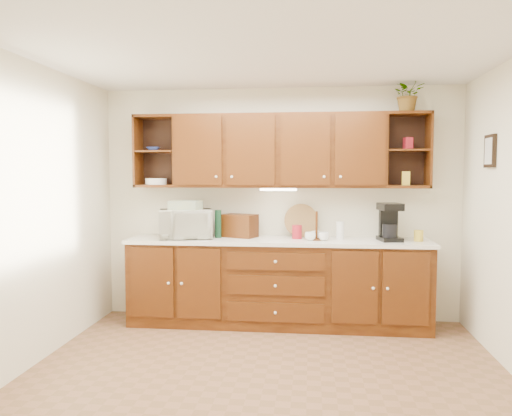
% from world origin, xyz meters
% --- Properties ---
extents(floor, '(4.00, 4.00, 0.00)m').
position_xyz_m(floor, '(0.00, 0.00, 0.00)').
color(floor, brown).
rests_on(floor, ground).
extents(ceiling, '(4.00, 4.00, 0.00)m').
position_xyz_m(ceiling, '(0.00, 0.00, 2.60)').
color(ceiling, white).
rests_on(ceiling, back_wall).
extents(back_wall, '(4.00, 0.00, 4.00)m').
position_xyz_m(back_wall, '(0.00, 1.75, 1.30)').
color(back_wall, '#F0E9CA').
rests_on(back_wall, floor).
extents(left_wall, '(0.00, 3.50, 3.50)m').
position_xyz_m(left_wall, '(-2.00, 0.00, 1.30)').
color(left_wall, '#F0E9CA').
rests_on(left_wall, floor).
extents(base_cabinets, '(3.20, 0.60, 0.90)m').
position_xyz_m(base_cabinets, '(0.00, 1.45, 0.45)').
color(base_cabinets, '#311405').
rests_on(base_cabinets, floor).
extents(countertop, '(3.24, 0.64, 0.04)m').
position_xyz_m(countertop, '(0.00, 1.44, 0.92)').
color(countertop, white).
rests_on(countertop, base_cabinets).
extents(upper_cabinets, '(3.20, 0.33, 0.80)m').
position_xyz_m(upper_cabinets, '(0.01, 1.59, 1.89)').
color(upper_cabinets, '#311405').
rests_on(upper_cabinets, back_wall).
extents(undercabinet_light, '(0.40, 0.05, 0.02)m').
position_xyz_m(undercabinet_light, '(0.00, 1.53, 1.47)').
color(undercabinet_light, white).
rests_on(undercabinet_light, upper_cabinets).
extents(framed_picture, '(0.03, 0.24, 0.30)m').
position_xyz_m(framed_picture, '(1.98, 0.90, 1.85)').
color(framed_picture, black).
rests_on(framed_picture, right_wall).
extents(wicker_basket, '(0.30, 0.30, 0.14)m').
position_xyz_m(wicker_basket, '(-1.18, 1.43, 1.01)').
color(wicker_basket, olive).
rests_on(wicker_basket, countertop).
extents(microwave, '(0.64, 0.51, 0.31)m').
position_xyz_m(microwave, '(-1.00, 1.40, 1.10)').
color(microwave, beige).
rests_on(microwave, countertop).
extents(towel_stack, '(0.35, 0.28, 0.10)m').
position_xyz_m(towel_stack, '(-1.00, 1.40, 1.30)').
color(towel_stack, tan).
rests_on(towel_stack, microwave).
extents(wine_bottle, '(0.09, 0.09, 0.31)m').
position_xyz_m(wine_bottle, '(-0.66, 1.47, 1.09)').
color(wine_bottle, black).
rests_on(wine_bottle, countertop).
extents(woven_tray, '(0.38, 0.11, 0.37)m').
position_xyz_m(woven_tray, '(0.25, 1.65, 0.95)').
color(woven_tray, olive).
rests_on(woven_tray, countertop).
extents(bread_box, '(0.42, 0.35, 0.25)m').
position_xyz_m(bread_box, '(-0.43, 1.56, 1.07)').
color(bread_box, '#311405').
rests_on(bread_box, countertop).
extents(mug_tree, '(0.29, 0.28, 0.31)m').
position_xyz_m(mug_tree, '(0.42, 1.40, 0.99)').
color(mug_tree, '#311405').
rests_on(mug_tree, countertop).
extents(canister_red, '(0.11, 0.11, 0.15)m').
position_xyz_m(canister_red, '(0.21, 1.49, 1.01)').
color(canister_red, maroon).
rests_on(canister_red, countertop).
extents(canister_white, '(0.11, 0.11, 0.19)m').
position_xyz_m(canister_white, '(0.67, 1.50, 1.03)').
color(canister_white, white).
rests_on(canister_white, countertop).
extents(canister_yellow, '(0.10, 0.10, 0.12)m').
position_xyz_m(canister_yellow, '(1.47, 1.43, 1.00)').
color(canister_yellow, gold).
rests_on(canister_yellow, countertop).
extents(coffee_maker, '(0.26, 0.31, 0.40)m').
position_xyz_m(coffee_maker, '(1.18, 1.44, 1.13)').
color(coffee_maker, black).
rests_on(coffee_maker, countertop).
extents(bowl_stack, '(0.18, 0.18, 0.04)m').
position_xyz_m(bowl_stack, '(-1.40, 1.55, 1.92)').
color(bowl_stack, '#273B92').
rests_on(bowl_stack, upper_cabinets).
extents(plate_stack, '(0.29, 0.29, 0.07)m').
position_xyz_m(plate_stack, '(-1.38, 1.58, 1.56)').
color(plate_stack, white).
rests_on(plate_stack, upper_cabinets).
extents(pantry_box_yellow, '(0.09, 0.08, 0.15)m').
position_xyz_m(pantry_box_yellow, '(1.36, 1.55, 1.59)').
color(pantry_box_yellow, gold).
rests_on(pantry_box_yellow, upper_cabinets).
extents(pantry_box_red, '(0.10, 0.09, 0.13)m').
position_xyz_m(pantry_box_red, '(1.37, 1.58, 1.96)').
color(pantry_box_red, maroon).
rests_on(pantry_box_red, upper_cabinets).
extents(potted_plant, '(0.39, 0.36, 0.36)m').
position_xyz_m(potted_plant, '(1.36, 1.54, 2.47)').
color(potted_plant, '#999999').
rests_on(potted_plant, upper_cabinets).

